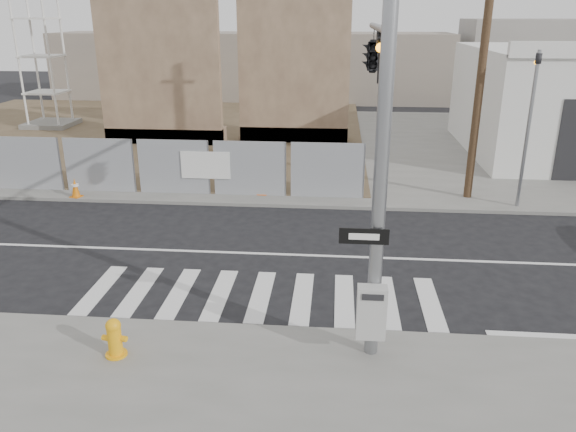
# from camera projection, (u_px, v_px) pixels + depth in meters

# --- Properties ---
(ground) EXTENTS (100.00, 100.00, 0.00)m
(ground) POSITION_uv_depth(u_px,v_px,m) (273.00, 254.00, 15.82)
(ground) COLOR black
(ground) RESTS_ON ground
(sidewalk_far) EXTENTS (50.00, 20.00, 0.12)m
(sidewalk_far) POSITION_uv_depth(u_px,v_px,m) (303.00, 144.00, 28.91)
(sidewalk_far) COLOR slate
(sidewalk_far) RESTS_ON ground
(signal_pole) EXTENTS (0.96, 5.87, 7.00)m
(signal_pole) POSITION_uv_depth(u_px,v_px,m) (375.00, 93.00, 12.07)
(signal_pole) COLOR gray
(signal_pole) RESTS_ON sidewalk_near
(far_signal_pole) EXTENTS (0.16, 0.20, 5.60)m
(far_signal_pole) POSITION_uv_depth(u_px,v_px,m) (531.00, 108.00, 18.28)
(far_signal_pole) COLOR gray
(far_signal_pole) RESTS_ON sidewalk_far
(chain_link_fence) EXTENTS (24.60, 0.04, 2.00)m
(chain_link_fence) POSITION_uv_depth(u_px,v_px,m) (22.00, 163.00, 20.95)
(chain_link_fence) COLOR gray
(chain_link_fence) RESTS_ON sidewalk_far
(concrete_wall_left) EXTENTS (6.00, 1.30, 8.00)m
(concrete_wall_left) POSITION_uv_depth(u_px,v_px,m) (161.00, 78.00, 27.50)
(concrete_wall_left) COLOR brown
(concrete_wall_left) RESTS_ON sidewalk_far
(concrete_wall_right) EXTENTS (5.50, 1.30, 8.00)m
(concrete_wall_right) POSITION_uv_depth(u_px,v_px,m) (294.00, 78.00, 27.90)
(concrete_wall_right) COLOR brown
(concrete_wall_right) RESTS_ON sidewalk_far
(utility_pole_right) EXTENTS (1.60, 0.28, 10.00)m
(utility_pole_right) POSITION_uv_depth(u_px,v_px,m) (484.00, 51.00, 18.66)
(utility_pole_right) COLOR #493422
(utility_pole_right) RESTS_ON sidewalk_far
(fire_hydrant) EXTENTS (0.50, 0.50, 0.80)m
(fire_hydrant) POSITION_uv_depth(u_px,v_px,m) (114.00, 338.00, 10.81)
(fire_hydrant) COLOR #EFA00D
(fire_hydrant) RESTS_ON sidewalk_near
(traffic_cone_c) EXTENTS (0.44, 0.44, 0.69)m
(traffic_cone_c) POSITION_uv_depth(u_px,v_px,m) (75.00, 188.00, 20.25)
(traffic_cone_c) COLOR #D5680B
(traffic_cone_c) RESTS_ON sidewalk_far
(traffic_cone_d) EXTENTS (0.38, 0.38, 0.70)m
(traffic_cone_d) POSITION_uv_depth(u_px,v_px,m) (262.00, 185.00, 20.56)
(traffic_cone_d) COLOR #EF5D0C
(traffic_cone_d) RESTS_ON sidewalk_far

